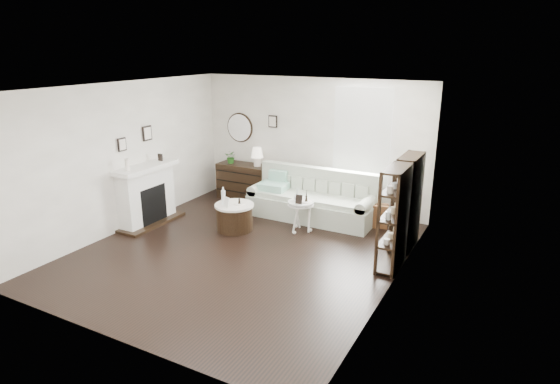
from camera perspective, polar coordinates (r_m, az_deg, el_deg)
The scene contains 18 objects.
room at distance 9.43m, azimuth 7.84°, elevation 6.86°, with size 5.50×5.50×5.50m.
fireplace at distance 9.29m, azimuth -15.89°, elevation -0.53°, with size 0.50×1.40×1.84m.
shelf_unit_far at distance 8.11m, azimuth 15.33°, elevation -1.14°, with size 0.30×0.80×1.60m.
shelf_unit_near at distance 7.28m, azimuth 13.68°, elevation -3.14°, with size 0.30×0.80×1.60m.
sofa at distance 9.32m, azimuth 3.97°, elevation -1.24°, with size 2.50×0.87×0.97m.
quilt at distance 9.49m, azimuth -0.81°, elevation 0.71°, with size 0.55×0.45×0.14m, color #289577.
suitcase at distance 9.05m, azimuth 10.92°, elevation -2.78°, with size 0.67×0.22×0.44m, color brown.
dresser at distance 10.47m, azimuth -4.38°, elevation 1.28°, with size 1.19×0.51×0.79m.
table_lamp at distance 10.14m, azimuth -2.80°, elevation 4.30°, with size 0.26×0.26×0.41m, color beige, non-canonical shape.
potted_plant at distance 10.46m, azimuth -5.97°, elevation 4.28°, with size 0.26×0.23×0.29m, color #225A19.
drum_table at distance 8.74m, azimuth -5.56°, elevation -3.03°, with size 0.72×0.72×0.50m.
pedestal_table at distance 8.54m, azimuth 2.55°, elevation -1.49°, with size 0.48×0.48×0.58m.
eiffel_drum at distance 8.63m, azimuth -4.99°, elevation -0.89°, with size 0.11×0.11×0.19m, color black, non-canonical shape.
bottle_drum at distance 8.64m, azimuth -6.93°, elevation -0.44°, with size 0.08×0.08×0.33m, color silver.
card_frame_drum at distance 8.52m, azimuth -6.57°, elevation -1.21°, with size 0.14×0.01×0.18m, color silver.
eiffel_ped at distance 8.48m, azimuth 3.23°, elevation -0.56°, with size 0.12×0.12×0.20m, color black, non-canonical shape.
flask_ped at distance 8.54m, azimuth 2.12°, elevation -0.32°, with size 0.12×0.12×0.23m, color silver, non-canonical shape.
card_frame_ped at distance 8.38m, azimuth 2.32°, elevation -0.89°, with size 0.12×0.01×0.17m, color black.
Camera 1 is at (3.93, -6.00, 3.29)m, focal length 30.00 mm.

